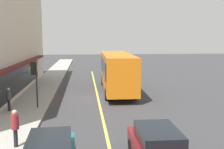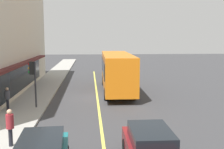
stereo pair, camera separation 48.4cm
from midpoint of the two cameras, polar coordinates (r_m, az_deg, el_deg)
name	(u,v)px [view 1 (the left image)]	position (r m, az deg, el deg)	size (l,w,h in m)	color
ground	(98,98)	(22.85, -3.56, -4.90)	(120.00, 120.00, 0.00)	#38383A
sidewalk	(35,98)	(23.22, -16.33, -4.81)	(80.00, 2.87, 0.15)	#9E9B93
lane_centre_stripe	(98,98)	(22.85, -3.56, -4.89)	(36.00, 0.16, 0.01)	#D8D14C
bus	(117,70)	(25.25, 0.46, 0.89)	(11.19, 2.81, 3.50)	orange
traffic_light	(34,74)	(19.54, -16.63, 0.19)	(0.30, 0.52, 3.20)	#2D2D33
car_maroon	(159,149)	(10.93, 8.38, -15.17)	(4.33, 1.91, 1.52)	maroon
car_yellow	(111,70)	(36.50, -0.69, 1.03)	(4.38, 2.03, 1.52)	yellow
pedestrian_mid_block	(9,97)	(19.48, -21.40, -4.40)	(0.34, 0.34, 1.55)	black
pedestrian_waiting	(15,125)	(13.06, -20.57, -9.77)	(0.34, 0.34, 1.69)	black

